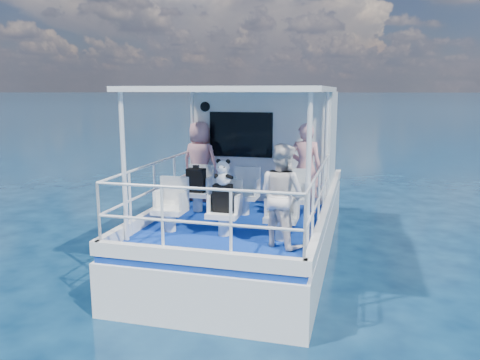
# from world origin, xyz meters

# --- Properties ---
(ground) EXTENTS (2000.00, 2000.00, 0.00)m
(ground) POSITION_xyz_m (0.00, 0.00, 0.00)
(ground) COLOR #071E39
(ground) RESTS_ON ground
(hull) EXTENTS (3.00, 7.00, 1.60)m
(hull) POSITION_xyz_m (0.00, 1.00, 0.00)
(hull) COLOR white
(hull) RESTS_ON ground
(deck) EXTENTS (2.90, 6.90, 0.10)m
(deck) POSITION_xyz_m (0.00, 1.00, 0.85)
(deck) COLOR navy
(deck) RESTS_ON hull
(cabin) EXTENTS (2.85, 2.00, 2.20)m
(cabin) POSITION_xyz_m (0.00, 2.30, 2.00)
(cabin) COLOR white
(cabin) RESTS_ON deck
(canopy) EXTENTS (3.00, 3.20, 0.08)m
(canopy) POSITION_xyz_m (0.00, -0.20, 3.14)
(canopy) COLOR white
(canopy) RESTS_ON cabin
(canopy_posts) EXTENTS (2.77, 2.97, 2.20)m
(canopy_posts) POSITION_xyz_m (0.00, -0.25, 2.00)
(canopy_posts) COLOR white
(canopy_posts) RESTS_ON deck
(railings) EXTENTS (2.84, 3.59, 1.00)m
(railings) POSITION_xyz_m (0.00, -0.58, 1.40)
(railings) COLOR white
(railings) RESTS_ON deck
(seat_port_fwd) EXTENTS (0.48, 0.46, 0.38)m
(seat_port_fwd) POSITION_xyz_m (-0.90, 0.20, 1.09)
(seat_port_fwd) COLOR white
(seat_port_fwd) RESTS_ON deck
(seat_center_fwd) EXTENTS (0.48, 0.46, 0.38)m
(seat_center_fwd) POSITION_xyz_m (0.00, 0.20, 1.09)
(seat_center_fwd) COLOR white
(seat_center_fwd) RESTS_ON deck
(seat_stbd_fwd) EXTENTS (0.48, 0.46, 0.38)m
(seat_stbd_fwd) POSITION_xyz_m (0.90, 0.20, 1.09)
(seat_stbd_fwd) COLOR white
(seat_stbd_fwd) RESTS_ON deck
(seat_port_aft) EXTENTS (0.48, 0.46, 0.38)m
(seat_port_aft) POSITION_xyz_m (-0.90, -1.10, 1.09)
(seat_port_aft) COLOR white
(seat_port_aft) RESTS_ON deck
(seat_center_aft) EXTENTS (0.48, 0.46, 0.38)m
(seat_center_aft) POSITION_xyz_m (0.00, -1.10, 1.09)
(seat_center_aft) COLOR white
(seat_center_aft) RESTS_ON deck
(seat_stbd_aft) EXTENTS (0.48, 0.46, 0.38)m
(seat_stbd_aft) POSITION_xyz_m (0.90, -1.10, 1.09)
(seat_stbd_aft) COLOR white
(seat_stbd_aft) RESTS_ON deck
(passenger_port_fwd) EXTENTS (0.67, 0.53, 1.62)m
(passenger_port_fwd) POSITION_xyz_m (-1.14, 1.04, 1.71)
(passenger_port_fwd) COLOR pink
(passenger_port_fwd) RESTS_ON deck
(passenger_stbd_fwd) EXTENTS (0.62, 0.42, 1.65)m
(passenger_stbd_fwd) POSITION_xyz_m (1.03, 0.61, 1.73)
(passenger_stbd_fwd) COLOR pink
(passenger_stbd_fwd) RESTS_ON deck
(passenger_stbd_aft) EXTENTS (0.91, 0.85, 1.49)m
(passenger_stbd_aft) POSITION_xyz_m (0.94, -1.35, 1.65)
(passenger_stbd_aft) COLOR white
(passenger_stbd_aft) RESTS_ON deck
(backpack_port) EXTENTS (0.33, 0.19, 0.44)m
(backpack_port) POSITION_xyz_m (-0.90, 0.14, 1.50)
(backpack_port) COLOR black
(backpack_port) RESTS_ON seat_port_fwd
(backpack_center) EXTENTS (0.28, 0.16, 0.43)m
(backpack_center) POSITION_xyz_m (-0.01, -1.11, 1.49)
(backpack_center) COLOR black
(backpack_center) RESTS_ON seat_center_aft
(compact_camera) EXTENTS (0.10, 0.06, 0.06)m
(compact_camera) POSITION_xyz_m (-0.91, 0.15, 1.75)
(compact_camera) COLOR black
(compact_camera) RESTS_ON backpack_port
(panda) EXTENTS (0.26, 0.21, 0.39)m
(panda) POSITION_xyz_m (0.01, -1.14, 1.90)
(panda) COLOR white
(panda) RESTS_ON backpack_center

